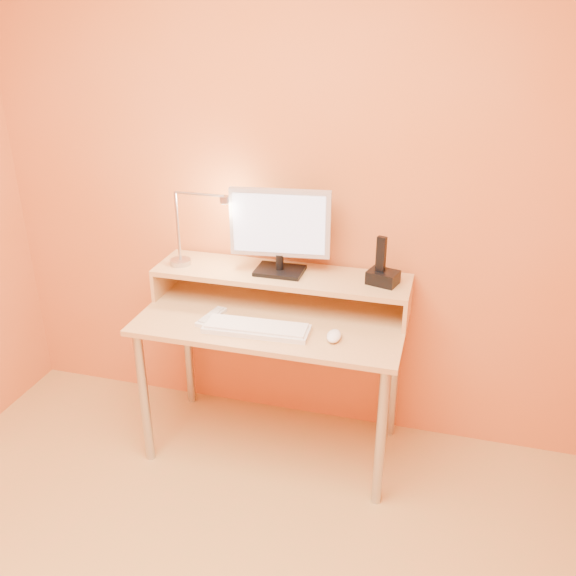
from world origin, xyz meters
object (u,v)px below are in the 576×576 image
(monitor_panel, at_px, (280,223))
(mouse, at_px, (334,336))
(lamp_base, at_px, (181,262))
(keyboard, at_px, (257,329))
(phone_dock, at_px, (383,277))
(remote_control, at_px, (211,317))

(monitor_panel, distance_m, mouse, 0.57)
(lamp_base, distance_m, keyboard, 0.56)
(lamp_base, xyz_separation_m, phone_dock, (0.96, 0.03, 0.02))
(phone_dock, height_order, remote_control, phone_dock)
(lamp_base, bearing_deg, remote_control, -41.71)
(monitor_panel, xyz_separation_m, mouse, (0.32, -0.29, -0.38))
(lamp_base, bearing_deg, mouse, -17.09)
(mouse, height_order, remote_control, mouse)
(keyboard, height_order, mouse, mouse)
(mouse, bearing_deg, lamp_base, 160.98)
(phone_dock, height_order, keyboard, phone_dock)
(remote_control, bearing_deg, lamp_base, 149.51)
(phone_dock, xyz_separation_m, remote_control, (-0.73, -0.24, -0.18))
(monitor_panel, relative_size, keyboard, 0.99)
(lamp_base, height_order, remote_control, lamp_base)
(monitor_panel, relative_size, mouse, 4.26)
(lamp_base, distance_m, mouse, 0.86)
(lamp_base, xyz_separation_m, remote_control, (0.23, -0.21, -0.16))
(mouse, distance_m, remote_control, 0.57)
(keyboard, distance_m, mouse, 0.34)
(monitor_panel, height_order, keyboard, monitor_panel)
(lamp_base, relative_size, remote_control, 0.53)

